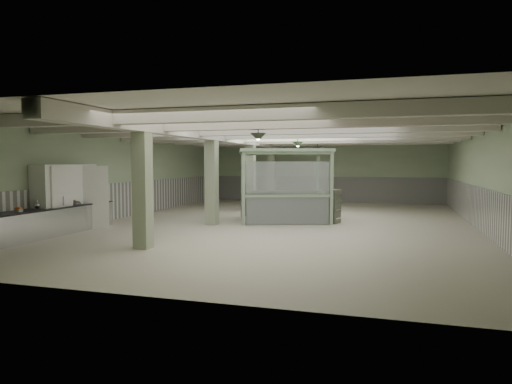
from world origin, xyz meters
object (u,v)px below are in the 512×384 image
(guard_booth, at_px, (284,173))
(filing_cabinet, at_px, (333,206))
(walkin_cooler, at_px, (66,197))
(prep_counter, at_px, (53,221))

(guard_booth, distance_m, filing_cabinet, 2.40)
(walkin_cooler, distance_m, guard_booth, 8.18)
(prep_counter, distance_m, guard_booth, 8.69)
(walkin_cooler, relative_size, guard_booth, 0.59)
(filing_cabinet, bearing_deg, guard_booth, -169.32)
(prep_counter, relative_size, walkin_cooler, 2.05)
(guard_booth, relative_size, filing_cabinet, 3.34)
(walkin_cooler, bearing_deg, filing_cabinet, 28.96)
(guard_booth, bearing_deg, prep_counter, -157.45)
(walkin_cooler, height_order, filing_cabinet, walkin_cooler)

